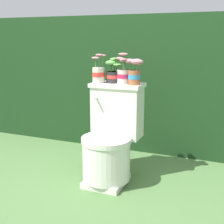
{
  "coord_description": "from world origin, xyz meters",
  "views": [
    {
      "loc": [
        0.86,
        -2.06,
        1.09
      ],
      "look_at": [
        -0.02,
        0.1,
        0.54
      ],
      "focal_mm": 50.0,
      "sensor_mm": 36.0,
      "label": 1
    }
  ],
  "objects_px": {
    "potted_plant_left": "(99,73)",
    "potted_plant_midleft": "(114,73)",
    "toilet": "(111,138)",
    "potted_plant_middle": "(124,73)",
    "potted_plant_midright": "(134,72)"
  },
  "relations": [
    {
      "from": "potted_plant_left",
      "to": "potted_plant_midleft",
      "type": "xyz_separation_m",
      "value": [
        0.11,
        0.05,
        -0.0
      ]
    },
    {
      "from": "toilet",
      "to": "potted_plant_middle",
      "type": "bearing_deg",
      "value": 67.36
    },
    {
      "from": "toilet",
      "to": "potted_plant_middle",
      "type": "relative_size",
      "value": 3.19
    },
    {
      "from": "potted_plant_left",
      "to": "potted_plant_middle",
      "type": "xyz_separation_m",
      "value": [
        0.2,
        0.02,
        0.01
      ]
    },
    {
      "from": "potted_plant_left",
      "to": "potted_plant_midright",
      "type": "xyz_separation_m",
      "value": [
        0.3,
        0.0,
        0.02
      ]
    },
    {
      "from": "potted_plant_left",
      "to": "potted_plant_midleft",
      "type": "distance_m",
      "value": 0.12
    },
    {
      "from": "toilet",
      "to": "potted_plant_midright",
      "type": "bearing_deg",
      "value": 36.82
    },
    {
      "from": "potted_plant_midleft",
      "to": "potted_plant_midright",
      "type": "distance_m",
      "value": 0.2
    },
    {
      "from": "potted_plant_midright",
      "to": "potted_plant_midleft",
      "type": "bearing_deg",
      "value": 166.04
    },
    {
      "from": "toilet",
      "to": "potted_plant_midleft",
      "type": "bearing_deg",
      "value": 105.33
    },
    {
      "from": "potted_plant_middle",
      "to": "potted_plant_midright",
      "type": "bearing_deg",
      "value": -10.04
    },
    {
      "from": "potted_plant_midright",
      "to": "toilet",
      "type": "bearing_deg",
      "value": -143.18
    },
    {
      "from": "toilet",
      "to": "potted_plant_midright",
      "type": "relative_size",
      "value": 3.85
    },
    {
      "from": "potted_plant_left",
      "to": "potted_plant_midleft",
      "type": "height_order",
      "value": "potted_plant_left"
    },
    {
      "from": "potted_plant_midleft",
      "to": "potted_plant_middle",
      "type": "height_order",
      "value": "potted_plant_middle"
    }
  ]
}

